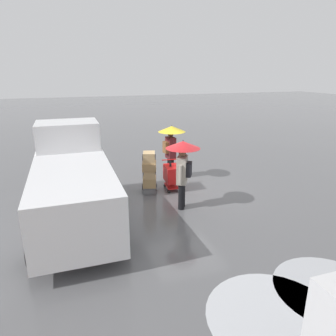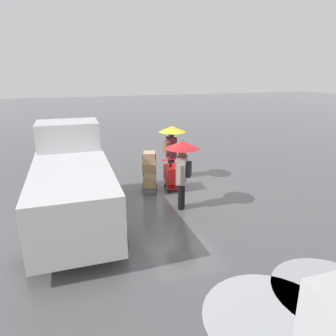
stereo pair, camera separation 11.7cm
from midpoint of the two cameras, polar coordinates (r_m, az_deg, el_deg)
name	(u,v)px [view 1 (the left image)]	position (r m, az deg, el deg)	size (l,w,h in m)	color
ground_plane	(185,194)	(10.79, 2.92, -4.80)	(90.00, 90.00, 0.00)	#5B5B5E
slush_patch_near_cluster	(333,290)	(7.20, 27.79, -19.39)	(2.25, 2.25, 0.01)	#ADAFB5
slush_patch_under_van	(275,317)	(6.22, 18.68, -24.69)	(2.42, 2.42, 0.01)	silver
cargo_van_parked_right	(73,182)	(8.86, -17.59, -2.52)	(2.24, 5.36, 2.60)	white
shopping_cart_vendor	(172,174)	(10.98, 0.51, -1.19)	(0.63, 0.87, 1.04)	red
hand_dolly_boxes	(149,170)	(10.68, -3.79, -0.45)	(0.67, 0.81, 1.46)	#515156
pedestrian_pink_side	(183,159)	(9.24, 2.40, 1.66)	(1.04, 1.04, 2.15)	black
pedestrian_black_side	(171,140)	(11.87, 0.28, 5.24)	(1.04, 1.04, 2.15)	black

